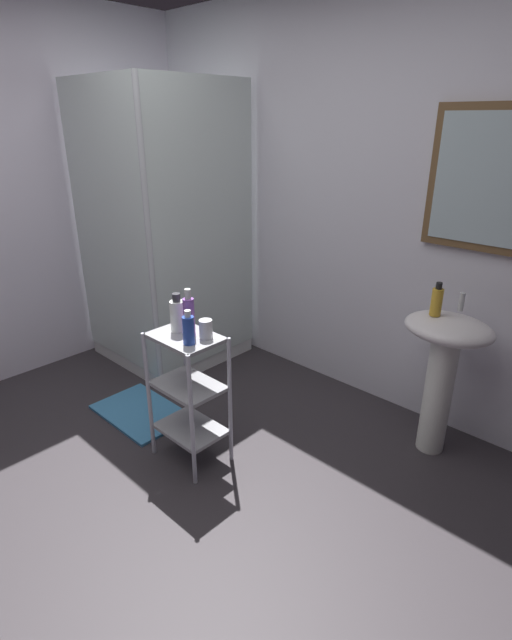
# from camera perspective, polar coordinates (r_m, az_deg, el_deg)

# --- Properties ---
(ground_plane) EXTENTS (4.20, 4.20, 0.02)m
(ground_plane) POSITION_cam_1_polar(r_m,az_deg,el_deg) (2.56, -15.14, -21.97)
(ground_plane) COLOR #312C30
(wall_back) EXTENTS (4.20, 0.14, 2.50)m
(wall_back) POSITION_cam_1_polar(r_m,az_deg,el_deg) (3.19, 12.23, 13.09)
(wall_back) COLOR silver
(wall_back) RESTS_ON ground_plane
(shower_stall) EXTENTS (0.92, 0.92, 2.00)m
(shower_stall) POSITION_cam_1_polar(r_m,az_deg,el_deg) (3.73, -10.35, 2.00)
(shower_stall) COLOR white
(shower_stall) RESTS_ON ground_plane
(pedestal_sink) EXTENTS (0.46, 0.37, 0.81)m
(pedestal_sink) POSITION_cam_1_polar(r_m,az_deg,el_deg) (2.77, 21.15, -4.07)
(pedestal_sink) COLOR white
(pedestal_sink) RESTS_ON ground_plane
(sink_faucet) EXTENTS (0.03, 0.03, 0.10)m
(sink_faucet) POSITION_cam_1_polar(r_m,az_deg,el_deg) (2.78, 22.94, 1.97)
(sink_faucet) COLOR silver
(sink_faucet) RESTS_ON pedestal_sink
(storage_cart) EXTENTS (0.38, 0.28, 0.74)m
(storage_cart) POSITION_cam_1_polar(r_m,az_deg,el_deg) (2.61, -7.92, -7.89)
(storage_cart) COLOR silver
(storage_cart) RESTS_ON ground_plane
(hand_soap_bottle) EXTENTS (0.06, 0.06, 0.18)m
(hand_soap_bottle) POSITION_cam_1_polar(r_m,az_deg,el_deg) (2.65, 20.41, 2.09)
(hand_soap_bottle) COLOR gold
(hand_soap_bottle) RESTS_ON pedestal_sink
(lotion_bottle_white) EXTENTS (0.07, 0.07, 0.20)m
(lotion_bottle_white) POSITION_cam_1_polar(r_m,az_deg,el_deg) (2.50, -9.19, 0.58)
(lotion_bottle_white) COLOR white
(lotion_bottle_white) RESTS_ON storage_cart
(shampoo_bottle_blue) EXTENTS (0.06, 0.06, 0.17)m
(shampoo_bottle_blue) POSITION_cam_1_polar(r_m,az_deg,el_deg) (2.35, -7.92, -1.10)
(shampoo_bottle_blue) COLOR #2847B0
(shampoo_bottle_blue) RESTS_ON storage_cart
(conditioner_bottle_purple) EXTENTS (0.06, 0.06, 0.25)m
(conditioner_bottle_purple) POSITION_cam_1_polar(r_m,az_deg,el_deg) (2.43, -7.86, 0.50)
(conditioner_bottle_purple) COLOR #7D4AA1
(conditioner_bottle_purple) RESTS_ON storage_cart
(rinse_cup) EXTENTS (0.07, 0.07, 0.10)m
(rinse_cup) POSITION_cam_1_polar(r_m,az_deg,el_deg) (2.42, -5.90, -1.06)
(rinse_cup) COLOR silver
(rinse_cup) RESTS_ON storage_cart
(bath_mat) EXTENTS (0.60, 0.40, 0.02)m
(bath_mat) POSITION_cam_1_polar(r_m,az_deg,el_deg) (3.26, -13.33, -10.45)
(bath_mat) COLOR teal
(bath_mat) RESTS_ON ground_plane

